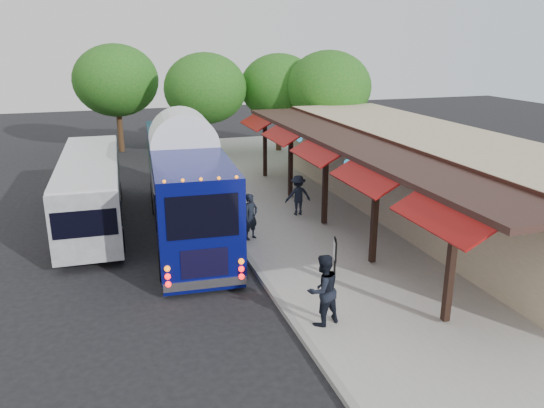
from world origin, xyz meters
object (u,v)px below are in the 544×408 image
object	(u,v)px
ped_a	(251,217)
ped_b	(323,290)
sign_board	(335,251)
coach_bus	(185,181)
city_bus	(91,187)
ped_d	(298,195)
ped_c	(217,167)

from	to	relation	value
ped_a	ped_b	world-z (taller)	ped_b
ped_b	sign_board	size ratio (longest dim) A/B	1.58
coach_bus	ped_a	size ratio (longest dim) A/B	6.87
city_bus	sign_board	bearing A→B (deg)	-46.41
city_bus	sign_board	distance (m)	10.75
sign_board	coach_bus	bearing A→B (deg)	140.61
city_bus	ped_d	size ratio (longest dim) A/B	6.04
ped_a	ped_d	distance (m)	3.39
ped_b	city_bus	bearing A→B (deg)	-77.44
ped_c	ped_d	xyz separation A→B (m)	(2.14, -6.00, -0.01)
ped_a	ped_b	size ratio (longest dim) A/B	0.90
ped_d	ped_c	bearing A→B (deg)	-68.44
ped_a	ped_c	xyz separation A→B (m)	(0.50, 8.13, -0.01)
ped_c	sign_board	bearing A→B (deg)	81.08
ped_a	coach_bus	bearing A→B (deg)	104.69
coach_bus	ped_d	distance (m)	4.80
ped_c	ped_d	bearing A→B (deg)	95.44
ped_a	sign_board	distance (m)	4.22
coach_bus	ped_b	world-z (taller)	coach_bus
ped_d	ped_a	bearing A→B (deg)	40.77
ped_b	ped_c	distance (m)	14.59
ped_a	ped_c	distance (m)	8.14
coach_bus	sign_board	distance (m)	7.06
ped_b	ped_d	world-z (taller)	ped_b
ped_d	coach_bus	bearing A→B (deg)	2.90
ped_b	ped_d	distance (m)	8.95
city_bus	sign_board	xyz separation A→B (m)	(7.16, -8.00, -0.54)
city_bus	ped_d	distance (m)	8.44
city_bus	ped_d	bearing A→B (deg)	-11.77
city_bus	ped_c	bearing A→B (deg)	35.42
coach_bus	sign_board	size ratio (longest dim) A/B	9.80
city_bus	ped_b	size ratio (longest dim) A/B	5.35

